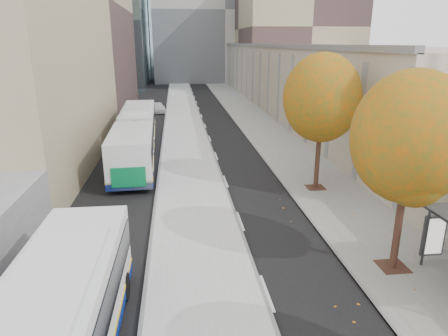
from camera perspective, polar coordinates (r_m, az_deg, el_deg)
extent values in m
cube|color=#B0B0B0|center=(35.88, -5.47, 3.87)|extent=(4.25, 150.00, 0.15)
cube|color=gray|center=(36.93, 7.06, 4.15)|extent=(4.75, 150.00, 0.08)
cube|color=gray|center=(67.11, 10.94, 13.35)|extent=(18.00, 92.00, 8.00)
cube|color=#ADA49E|center=(96.68, -0.53, 21.34)|extent=(30.00, 18.00, 30.00)
cylinder|color=#2F1F14|center=(16.70, 23.57, -8.00)|extent=(0.28, 0.28, 3.24)
sphere|color=#38561A|center=(15.60, 25.15, 3.96)|extent=(4.20, 4.20, 4.20)
cylinder|color=#2F1F14|center=(24.30, 13.19, 1.00)|extent=(0.28, 0.28, 3.38)
sphere|color=#38561A|center=(23.55, 13.82, 9.69)|extent=(4.40, 4.40, 4.40)
cube|color=silver|center=(32.01, -12.39, 4.54)|extent=(3.33, 18.43, 3.06)
cube|color=black|center=(31.89, -12.45, 5.53)|extent=(3.36, 17.70, 1.06)
cube|color=#076E3B|center=(23.34, -14.30, -1.30)|extent=(1.94, 0.13, 1.18)
imported|color=silver|center=(51.54, -9.39, 8.52)|extent=(2.34, 4.05, 1.30)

